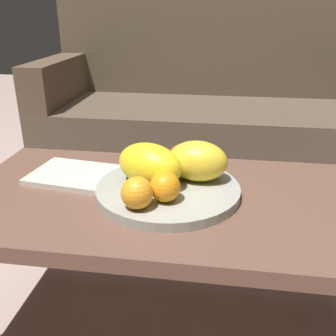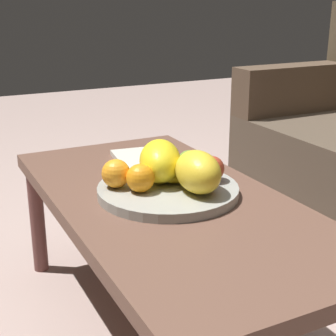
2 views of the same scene
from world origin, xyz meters
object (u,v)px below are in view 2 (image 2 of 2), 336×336
(banana_bunch, at_px, (187,172))
(magazine, at_px, (147,160))
(fruit_bowl, at_px, (168,190))
(coffee_table, at_px, (169,214))
(orange_left, at_px, (116,173))
(melon_large_front, at_px, (160,161))
(orange_front, at_px, (140,178))
(melon_smaller_beside, at_px, (198,172))
(apple_front, at_px, (189,162))
(apple_right, at_px, (211,168))

(banana_bunch, bearing_deg, magazine, 178.99)
(fruit_bowl, relative_size, magazine, 1.50)
(coffee_table, xyz_separation_m, orange_left, (-0.07, -0.12, 0.11))
(melon_large_front, xyz_separation_m, orange_front, (0.05, -0.08, -0.02))
(coffee_table, distance_m, fruit_bowl, 0.06)
(melon_smaller_beside, height_order, orange_front, melon_smaller_beside)
(melon_smaller_beside, distance_m, orange_left, 0.22)
(apple_front, bearing_deg, coffee_table, -52.20)
(coffee_table, bearing_deg, melon_large_front, 175.03)
(orange_front, bearing_deg, apple_right, 87.47)
(fruit_bowl, distance_m, apple_front, 0.13)
(fruit_bowl, relative_size, orange_front, 5.10)
(coffee_table, bearing_deg, fruit_bowl, 162.71)
(banana_bunch, bearing_deg, melon_smaller_beside, -7.89)
(melon_smaller_beside, bearing_deg, melon_large_front, -157.88)
(melon_large_front, bearing_deg, orange_left, -92.58)
(melon_large_front, height_order, apple_front, melon_large_front)
(magazine, bearing_deg, apple_front, 16.95)
(orange_left, height_order, magazine, orange_left)
(orange_left, bearing_deg, coffee_table, 59.26)
(coffee_table, distance_m, apple_right, 0.17)
(coffee_table, bearing_deg, melon_smaller_beside, 45.07)
(apple_front, xyz_separation_m, banana_bunch, (0.06, -0.04, -0.01))
(melon_smaller_beside, bearing_deg, apple_right, 128.12)
(orange_left, xyz_separation_m, apple_front, (-0.01, 0.22, -0.00))
(fruit_bowl, distance_m, orange_left, 0.15)
(apple_right, relative_size, magazine, 0.28)
(apple_right, bearing_deg, coffee_table, -88.29)
(melon_large_front, bearing_deg, apple_right, 63.30)
(melon_large_front, bearing_deg, apple_front, 98.89)
(melon_large_front, relative_size, orange_left, 2.37)
(coffee_table, height_order, magazine, magazine)
(fruit_bowl, xyz_separation_m, apple_right, (0.01, 0.12, 0.05))
(orange_left, relative_size, banana_bunch, 0.45)
(fruit_bowl, height_order, banana_bunch, banana_bunch)
(orange_left, xyz_separation_m, banana_bunch, (0.05, 0.18, -0.01))
(melon_large_front, relative_size, apple_front, 2.66)
(banana_bunch, xyz_separation_m, magazine, (-0.27, 0.00, -0.04))
(fruit_bowl, xyz_separation_m, magazine, (-0.28, 0.06, -0.00))
(coffee_table, bearing_deg, orange_left, -120.74)
(coffee_table, bearing_deg, banana_bunch, 107.64)
(fruit_bowl, relative_size, banana_bunch, 2.23)
(coffee_table, height_order, fruit_bowl, fruit_bowl)
(orange_front, bearing_deg, fruit_bowl, 93.62)
(coffee_table, relative_size, fruit_bowl, 3.02)
(fruit_bowl, bearing_deg, coffee_table, -17.29)
(orange_front, bearing_deg, melon_large_front, 122.79)
(banana_bunch, bearing_deg, coffee_table, -72.36)
(orange_front, bearing_deg, magazine, 152.59)
(orange_left, relative_size, apple_right, 1.09)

